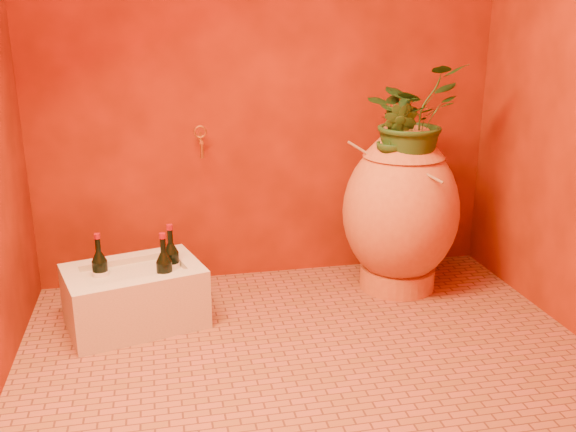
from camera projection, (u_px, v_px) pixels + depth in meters
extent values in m
plane|color=brown|center=(311.00, 358.00, 2.77)|extent=(2.50, 2.50, 0.00)
cube|color=#541504|center=(267.00, 48.00, 3.32)|extent=(2.50, 0.02, 2.50)
cylinder|color=#B76933|center=(397.00, 276.00, 3.48)|extent=(0.40, 0.40, 0.11)
ellipsoid|color=#B76933|center=(400.00, 211.00, 3.37)|extent=(0.61, 0.61, 0.76)
cone|color=#B76933|center=(404.00, 145.00, 3.26)|extent=(0.42, 0.42, 0.11)
torus|color=#B76933|center=(405.00, 132.00, 3.24)|extent=(0.26, 0.26, 0.05)
cylinder|color=olive|center=(392.00, 169.00, 3.23)|extent=(0.41, 0.26, 0.26)
cylinder|color=olive|center=(409.00, 165.00, 3.17)|extent=(0.22, 0.37, 0.12)
cylinder|color=olive|center=(428.00, 159.00, 3.23)|extent=(0.13, 0.33, 0.19)
cube|color=beige|center=(135.00, 299.00, 3.04)|extent=(0.70, 0.56, 0.26)
cube|color=beige|center=(134.00, 258.00, 3.15)|extent=(0.61, 0.24, 0.03)
cube|color=beige|center=(132.00, 285.00, 2.84)|extent=(0.61, 0.24, 0.03)
cube|color=beige|center=(73.00, 275.00, 2.94)|extent=(0.14, 0.27, 0.03)
cube|color=beige|center=(190.00, 266.00, 3.05)|extent=(0.14, 0.27, 0.03)
cylinder|color=black|center=(165.00, 280.00, 2.96)|extent=(0.07, 0.07, 0.18)
cone|color=black|center=(164.00, 257.00, 2.93)|extent=(0.07, 0.07, 0.05)
cylinder|color=black|center=(163.00, 245.00, 2.91)|extent=(0.03, 0.03, 0.07)
cylinder|color=maroon|center=(162.00, 236.00, 2.90)|extent=(0.03, 0.03, 0.02)
cylinder|color=silver|center=(165.00, 280.00, 2.96)|extent=(0.08, 0.08, 0.08)
cylinder|color=black|center=(172.00, 270.00, 3.07)|extent=(0.07, 0.07, 0.18)
cone|color=black|center=(171.00, 248.00, 3.04)|extent=(0.07, 0.07, 0.05)
cylinder|color=black|center=(170.00, 236.00, 3.02)|extent=(0.03, 0.03, 0.07)
cylinder|color=maroon|center=(170.00, 227.00, 3.01)|extent=(0.03, 0.03, 0.02)
cylinder|color=silver|center=(172.00, 270.00, 3.07)|extent=(0.08, 0.08, 0.08)
cylinder|color=black|center=(101.00, 278.00, 2.98)|extent=(0.07, 0.07, 0.17)
cone|color=black|center=(99.00, 256.00, 2.95)|extent=(0.07, 0.07, 0.05)
cylinder|color=black|center=(98.00, 245.00, 2.94)|extent=(0.02, 0.02, 0.07)
cylinder|color=maroon|center=(97.00, 236.00, 2.92)|extent=(0.03, 0.03, 0.02)
cylinder|color=silver|center=(101.00, 278.00, 2.98)|extent=(0.07, 0.07, 0.08)
cylinder|color=#AE7928|center=(200.00, 141.00, 3.33)|extent=(0.02, 0.13, 0.02)
cylinder|color=#AE7928|center=(202.00, 151.00, 3.28)|extent=(0.02, 0.02, 0.08)
torus|color=#AE7928|center=(200.00, 132.00, 3.31)|extent=(0.07, 0.01, 0.07)
cylinder|color=#AE7928|center=(200.00, 136.00, 3.32)|extent=(0.01, 0.01, 0.05)
imported|color=#1F4819|center=(411.00, 118.00, 3.21)|extent=(0.62, 0.59, 0.54)
imported|color=#1F4819|center=(396.00, 139.00, 3.16)|extent=(0.25, 0.25, 0.36)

